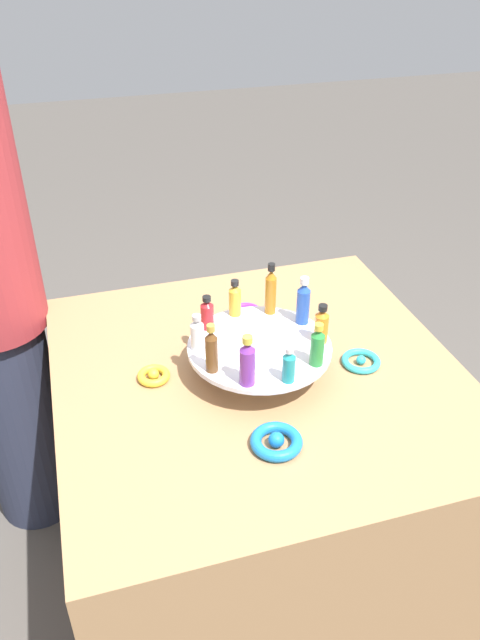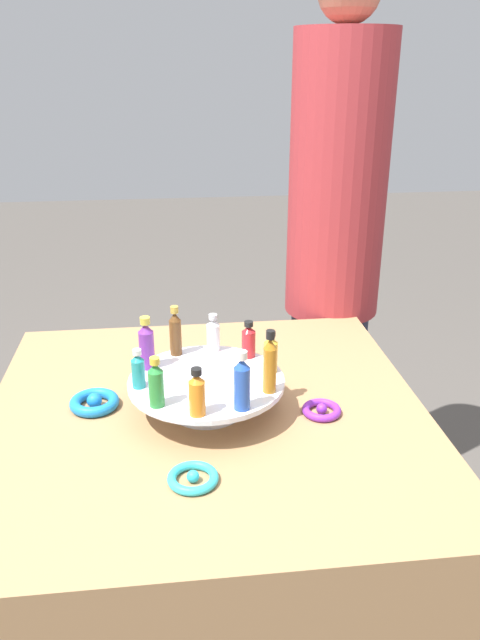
{
  "view_description": "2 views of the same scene",
  "coord_description": "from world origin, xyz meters",
  "px_view_note": "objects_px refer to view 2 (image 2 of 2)",
  "views": [
    {
      "loc": [
        -0.39,
        -1.16,
        1.72
      ],
      "look_at": [
        -0.04,
        0.03,
        0.91
      ],
      "focal_mm": 35.0,
      "sensor_mm": 36.0,
      "label": 1
    },
    {
      "loc": [
        1.23,
        -0.07,
        1.51
      ],
      "look_at": [
        -0.13,
        0.09,
        0.93
      ],
      "focal_mm": 35.0,
      "sensor_mm": 36.0,
      "label": 2
    }
  ],
  "objects_px": {
    "bottle_clear": "(213,334)",
    "person_figure": "(333,265)",
    "bottle_teal": "(138,370)",
    "ribbon_bow_teal": "(193,478)",
    "bottle_green": "(156,384)",
    "ribbon_bow_gold": "(217,356)",
    "bottle_blue": "(242,383)",
    "ribbon_bow_blue": "(94,402)",
    "bottle_amber": "(270,364)",
    "bottle_red": "(249,340)",
    "bottle_purple": "(146,345)",
    "bottle_gold": "(271,353)",
    "display_stand": "(207,387)",
    "bottle_orange": "(197,393)",
    "bottle_brown": "(175,333)",
    "ribbon_bow_purple": "(322,410)"
  },
  "relations": [
    {
      "from": "bottle_blue",
      "to": "person_figure",
      "type": "distance_m",
      "value": 0.87
    },
    {
      "from": "bottle_purple",
      "to": "bottle_clear",
      "type": "distance_m",
      "value": 0.18
    },
    {
      "from": "bottle_teal",
      "to": "person_figure",
      "type": "relative_size",
      "value": 0.05
    },
    {
      "from": "bottle_red",
      "to": "bottle_clear",
      "type": "height_order",
      "value": "bottle_clear"
    },
    {
      "from": "bottle_gold",
      "to": "bottle_purple",
      "type": "bearing_deg",
      "value": -100.64
    },
    {
      "from": "ribbon_bow_teal",
      "to": "bottle_amber",
      "type": "bearing_deg",
      "value": 136.54
    },
    {
      "from": "bottle_teal",
      "to": "ribbon_bow_teal",
      "type": "xyz_separation_m",
      "value": [
        0.24,
        0.1,
        -0.11
      ]
    },
    {
      "from": "bottle_brown",
      "to": "bottle_red",
      "type": "bearing_deg",
      "value": 79.36
    },
    {
      "from": "bottle_blue",
      "to": "bottle_amber",
      "type": "height_order",
      "value": "bottle_amber"
    },
    {
      "from": "display_stand",
      "to": "ribbon_bow_blue",
      "type": "height_order",
      "value": "display_stand"
    },
    {
      "from": "bottle_amber",
      "to": "person_figure",
      "type": "bearing_deg",
      "value": 155.66
    },
    {
      "from": "ribbon_bow_teal",
      "to": "ribbon_bow_gold",
      "type": "bearing_deg",
      "value": 170.19
    },
    {
      "from": "display_stand",
      "to": "bottle_orange",
      "type": "distance_m",
      "value": 0.16
    },
    {
      "from": "ribbon_bow_gold",
      "to": "bottle_gold",
      "type": "bearing_deg",
      "value": 23.59
    },
    {
      "from": "bottle_purple",
      "to": "bottle_gold",
      "type": "xyz_separation_m",
      "value": [
        0.05,
        0.28,
        -0.01
      ]
    },
    {
      "from": "bottle_purple",
      "to": "ribbon_bow_purple",
      "type": "xyz_separation_m",
      "value": [
        0.12,
        0.39,
        -0.13
      ]
    },
    {
      "from": "bottle_gold",
      "to": "bottle_red",
      "type": "relative_size",
      "value": 1.11
    },
    {
      "from": "bottle_brown",
      "to": "bottle_blue",
      "type": "distance_m",
      "value": 0.3
    },
    {
      "from": "bottle_amber",
      "to": "bottle_red",
      "type": "xyz_separation_m",
      "value": [
        -0.17,
        -0.02,
        -0.02
      ]
    },
    {
      "from": "bottle_purple",
      "to": "bottle_red",
      "type": "relative_size",
      "value": 1.39
    },
    {
      "from": "bottle_red",
      "to": "ribbon_bow_teal",
      "type": "xyz_separation_m",
      "value": [
        0.36,
        -0.15,
        -0.11
      ]
    },
    {
      "from": "bottle_teal",
      "to": "bottle_red",
      "type": "bearing_deg",
      "value": 115.36
    },
    {
      "from": "bottle_clear",
      "to": "bottle_green",
      "type": "bearing_deg",
      "value": -28.64
    },
    {
      "from": "bottle_gold",
      "to": "bottle_blue",
      "type": "bearing_deg",
      "value": -28.64
    },
    {
      "from": "bottle_green",
      "to": "ribbon_bow_gold",
      "type": "bearing_deg",
      "value": 156.94
    },
    {
      "from": "bottle_purple",
      "to": "ribbon_bow_purple",
      "type": "relative_size",
      "value": 1.42
    },
    {
      "from": "display_stand",
      "to": "ribbon_bow_blue",
      "type": "distance_m",
      "value": 0.26
    },
    {
      "from": "bottle_green",
      "to": "person_figure",
      "type": "relative_size",
      "value": 0.06
    },
    {
      "from": "bottle_green",
      "to": "bottle_clear",
      "type": "bearing_deg",
      "value": 151.36
    },
    {
      "from": "bottle_purple",
      "to": "ribbon_bow_purple",
      "type": "height_order",
      "value": "bottle_purple"
    },
    {
      "from": "bottle_gold",
      "to": "person_figure",
      "type": "relative_size",
      "value": 0.06
    },
    {
      "from": "bottle_orange",
      "to": "bottle_gold",
      "type": "bearing_deg",
      "value": 133.36
    },
    {
      "from": "bottle_green",
      "to": "person_figure",
      "type": "bearing_deg",
      "value": 142.97
    },
    {
      "from": "bottle_purple",
      "to": "bottle_green",
      "type": "bearing_deg",
      "value": 7.36
    },
    {
      "from": "bottle_purple",
      "to": "person_figure",
      "type": "xyz_separation_m",
      "value": [
        -0.57,
        0.58,
        -0.01
      ]
    },
    {
      "from": "person_figure",
      "to": "bottle_green",
      "type": "bearing_deg",
      "value": -1.81
    },
    {
      "from": "bottle_blue",
      "to": "ribbon_bow_blue",
      "type": "xyz_separation_m",
      "value": [
        -0.18,
        -0.32,
        -0.13
      ]
    },
    {
      "from": "bottle_gold",
      "to": "ribbon_bow_gold",
      "type": "height_order",
      "value": "bottle_gold"
    },
    {
      "from": "bottle_clear",
      "to": "ribbon_bow_teal",
      "type": "bearing_deg",
      "value": -10.11
    },
    {
      "from": "bottle_teal",
      "to": "bottle_orange",
      "type": "relative_size",
      "value": 0.87
    },
    {
      "from": "bottle_purple",
      "to": "bottle_brown",
      "type": "bearing_deg",
      "value": 133.36
    },
    {
      "from": "bottle_green",
      "to": "bottle_clear",
      "type": "xyz_separation_m",
      "value": [
        -0.25,
        0.14,
        -0.01
      ]
    },
    {
      "from": "display_stand",
      "to": "bottle_green",
      "type": "xyz_separation_m",
      "value": [
        0.1,
        -0.11,
        0.07
      ]
    },
    {
      "from": "bottle_amber",
      "to": "ribbon_bow_gold",
      "type": "relative_size",
      "value": 1.77
    },
    {
      "from": "bottle_red",
      "to": "person_figure",
      "type": "distance_m",
      "value": 0.64
    },
    {
      "from": "bottle_red",
      "to": "ribbon_bow_purple",
      "type": "relative_size",
      "value": 1.02
    },
    {
      "from": "bottle_purple",
      "to": "bottle_green",
      "type": "height_order",
      "value": "bottle_purple"
    },
    {
      "from": "bottle_clear",
      "to": "person_figure",
      "type": "height_order",
      "value": "person_figure"
    },
    {
      "from": "ribbon_bow_blue",
      "to": "ribbon_bow_purple",
      "type": "height_order",
      "value": "ribbon_bow_blue"
    },
    {
      "from": "bottle_blue",
      "to": "bottle_orange",
      "type": "bearing_deg",
      "value": -82.64
    }
  ]
}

